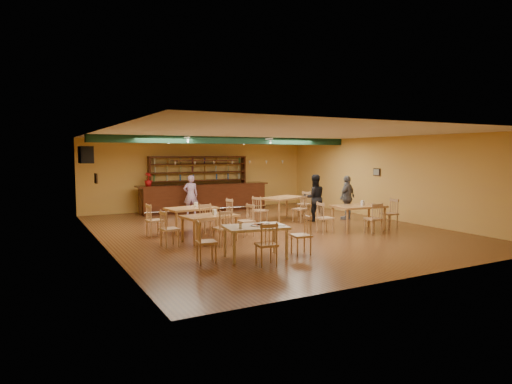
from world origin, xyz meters
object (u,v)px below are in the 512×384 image
dining_table_c (210,228)px  dining_table_d (358,218)px  dining_table_b (283,208)px  bar_counter (205,198)px  patron_bar (191,195)px  patron_right_a (314,198)px  dining_table_a (192,220)px  near_table (255,242)px

dining_table_c → dining_table_d: size_ratio=0.93×
dining_table_b → bar_counter: bearing=94.8°
patron_bar → patron_right_a: bearing=142.9°
bar_counter → patron_right_a: size_ratio=3.37×
dining_table_c → patron_bar: bearing=68.9°
patron_bar → patron_right_a: 4.87m
patron_right_a → dining_table_a: bearing=17.2°
dining_table_a → patron_bar: 3.77m
bar_counter → patron_right_a: bearing=-60.7°
dining_table_a → dining_table_c: (-0.07, -1.65, -0.01)m
dining_table_b → patron_right_a: bearing=-65.0°
dining_table_c → patron_bar: 5.36m
dining_table_d → near_table: (-4.59, -1.77, -0.02)m
patron_right_a → dining_table_d: bearing=110.3°
dining_table_c → dining_table_d: dining_table_d is taller
dining_table_a → patron_right_a: 4.60m
dining_table_b → patron_right_a: patron_right_a is taller
dining_table_c → patron_bar: size_ratio=0.93×
near_table → patron_right_a: (4.47, 3.97, 0.45)m
dining_table_a → patron_right_a: (4.58, -0.00, 0.45)m
dining_table_a → dining_table_d: (4.70, -2.20, 0.02)m
dining_table_a → near_table: 3.97m
dining_table_c → dining_table_b: bearing=25.5°
bar_counter → near_table: bearing=-103.6°
dining_table_a → near_table: bearing=-95.3°
dining_table_d → near_table: dining_table_d is taller
dining_table_a → patron_right_a: bearing=-7.0°
dining_table_a → dining_table_c: dining_table_a is taller
bar_counter → patron_right_a: (2.45, -4.36, 0.26)m
dining_table_b → dining_table_d: 3.14m
patron_right_a → patron_bar: bearing=-29.4°
dining_table_c → patron_bar: (1.31, 5.19, 0.42)m
near_table → patron_right_a: 5.99m
dining_table_a → dining_table_c: 1.65m
patron_bar → dining_table_d: bearing=130.6°
dining_table_d → dining_table_a: bearing=159.1°
dining_table_c → patron_right_a: bearing=12.6°
dining_table_a → dining_table_d: 5.19m
dining_table_b → dining_table_c: size_ratio=1.14×
bar_counter → dining_table_d: size_ratio=3.57×
bar_counter → dining_table_d: bearing=-68.7°
bar_counter → dining_table_c: bearing=-110.2°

